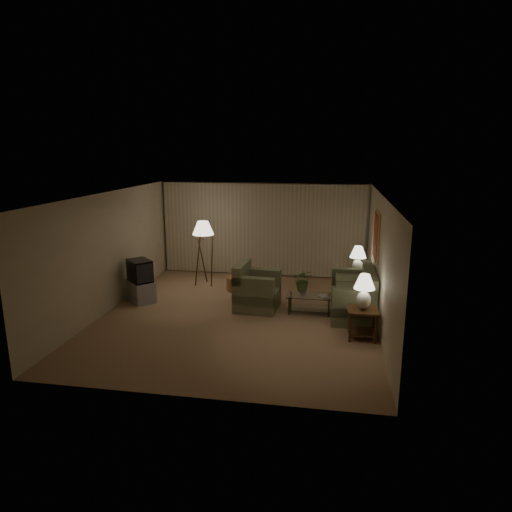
{
  "coord_description": "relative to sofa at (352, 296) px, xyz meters",
  "views": [
    {
      "loc": [
        2.0,
        -9.43,
        3.66
      ],
      "look_at": [
        0.29,
        0.6,
        1.24
      ],
      "focal_mm": 32.0,
      "sensor_mm": 36.0,
      "label": 1
    }
  ],
  "objects": [
    {
      "name": "book",
      "position": [
        -0.7,
        -0.2,
        0.01
      ],
      "size": [
        0.25,
        0.28,
        0.02
      ],
      "primitive_type": "imported",
      "rotation": [
        0.0,
        0.0,
        0.5
      ],
      "color": "olive",
      "rests_on": "coffee_table"
    },
    {
      "name": "flowers",
      "position": [
        -1.1,
        -0.1,
        0.41
      ],
      "size": [
        0.47,
        0.41,
        0.5
      ],
      "primitive_type": "imported",
      "rotation": [
        0.0,
        0.0,
        -0.04
      ],
      "color": "#486C30",
      "rests_on": "vase"
    },
    {
      "name": "floor_lamp",
      "position": [
        -3.9,
        1.59,
        0.51
      ],
      "size": [
        0.57,
        0.57,
        1.76
      ],
      "color": "#36200E",
      "rests_on": "ground"
    },
    {
      "name": "crt_tv",
      "position": [
        -5.05,
        0.02,
        0.36
      ],
      "size": [
        1.07,
        1.07,
        0.53
      ],
      "primitive_type": "cube",
      "rotation": [
        0.0,
        0.0,
        -0.78
      ],
      "color": "black",
      "rests_on": "tv_cabinet"
    },
    {
      "name": "side_table_near",
      "position": [
        0.15,
        -1.35,
        0.01
      ],
      "size": [
        0.58,
        0.58,
        0.6
      ],
      "color": "#36200E",
      "rests_on": "ground"
    },
    {
      "name": "room_shell",
      "position": [
        -2.48,
        0.96,
        1.34
      ],
      "size": [
        6.04,
        7.02,
        2.72
      ],
      "color": "beige",
      "rests_on": "ground"
    },
    {
      "name": "table_lamp_near",
      "position": [
        0.15,
        -1.35,
        0.6
      ],
      "size": [
        0.41,
        0.41,
        0.7
      ],
      "color": "silver",
      "rests_on": "side_table_near"
    },
    {
      "name": "tv_cabinet",
      "position": [
        -5.05,
        0.02,
        -0.16
      ],
      "size": [
        1.24,
        1.24,
        0.5
      ],
      "primitive_type": "cube",
      "rotation": [
        0.0,
        0.0,
        -0.78
      ],
      "color": "#A0A0A2",
      "rests_on": "ground"
    },
    {
      "name": "vase",
      "position": [
        -1.1,
        -0.1,
        0.08
      ],
      "size": [
        0.18,
        0.18,
        0.16
      ],
      "primitive_type": "imported",
      "rotation": [
        0.0,
        0.0,
        -0.22
      ],
      "color": "silver",
      "rests_on": "coffee_table"
    },
    {
      "name": "armchair",
      "position": [
        -2.16,
        -0.02,
        0.01
      ],
      "size": [
        1.11,
        1.07,
        0.85
      ],
      "rotation": [
        0.0,
        0.0,
        1.51
      ],
      "color": "#707954",
      "rests_on": "ground"
    },
    {
      "name": "table_lamp_far",
      "position": [
        0.15,
        1.25,
        0.6
      ],
      "size": [
        0.41,
        0.41,
        0.7
      ],
      "color": "silver",
      "rests_on": "side_table_far"
    },
    {
      "name": "sofa",
      "position": [
        0.0,
        0.0,
        0.0
      ],
      "size": [
        1.87,
        0.96,
        0.82
      ],
      "rotation": [
        0.0,
        0.0,
        -1.56
      ],
      "color": "#707954",
      "rests_on": "ground"
    },
    {
      "name": "ground",
      "position": [
        -2.5,
        -0.54,
        -0.41
      ],
      "size": [
        7.0,
        7.0,
        0.0
      ],
      "primitive_type": "plane",
      "color": "tan",
      "rests_on": "ground"
    },
    {
      "name": "coffee_table",
      "position": [
        -0.95,
        -0.1,
        -0.14
      ],
      "size": [
        1.02,
        0.56,
        0.41
      ],
      "color": "silver",
      "rests_on": "ground"
    },
    {
      "name": "ottoman",
      "position": [
        -2.92,
        1.26,
        -0.23
      ],
      "size": [
        0.56,
        0.56,
        0.36
      ],
      "primitive_type": "cylinder",
      "rotation": [
        0.0,
        0.0,
        0.03
      ],
      "color": "#A75B38",
      "rests_on": "ground"
    },
    {
      "name": "side_table_far",
      "position": [
        0.15,
        1.25,
        -0.01
      ],
      "size": [
        0.54,
        0.45,
        0.6
      ],
      "color": "#36200E",
      "rests_on": "ground"
    }
  ]
}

